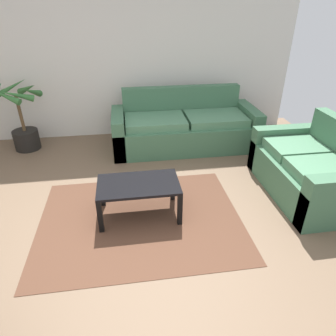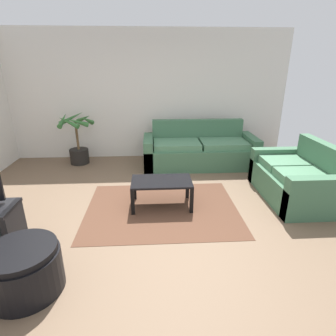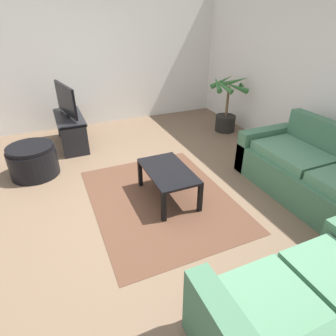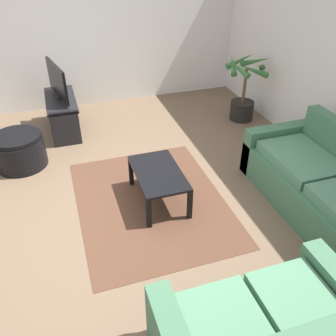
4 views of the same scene
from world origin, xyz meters
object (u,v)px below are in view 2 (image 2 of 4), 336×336
object	(u,v)px
coffee_table	(162,184)
potted_palm	(78,143)
ottoman	(24,270)
couch_main	(199,151)
couch_loveseat	(295,180)

from	to	relation	value
coffee_table	potted_palm	bearing A→B (deg)	130.28
potted_palm	ottoman	world-z (taller)	potted_palm
potted_palm	ottoman	size ratio (longest dim) A/B	1.59
couch_main	ottoman	bearing A→B (deg)	-123.52
couch_main	ottoman	size ratio (longest dim) A/B	3.39
couch_loveseat	potted_palm	size ratio (longest dim) A/B	1.39
couch_loveseat	ottoman	distance (m)	3.84
couch_main	couch_loveseat	world-z (taller)	same
coffee_table	ottoman	distance (m)	2.05
ottoman	coffee_table	bearing A→B (deg)	49.60
potted_palm	couch_main	bearing A→B (deg)	-5.94
couch_loveseat	ottoman	world-z (taller)	couch_loveseat
couch_main	coffee_table	bearing A→B (deg)	-116.19
couch_loveseat	coffee_table	xyz separation A→B (m)	(-2.11, -0.15, 0.05)
couch_loveseat	coffee_table	size ratio (longest dim) A/B	1.70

